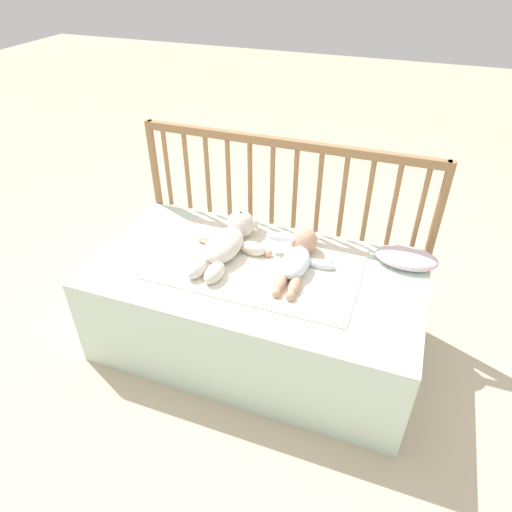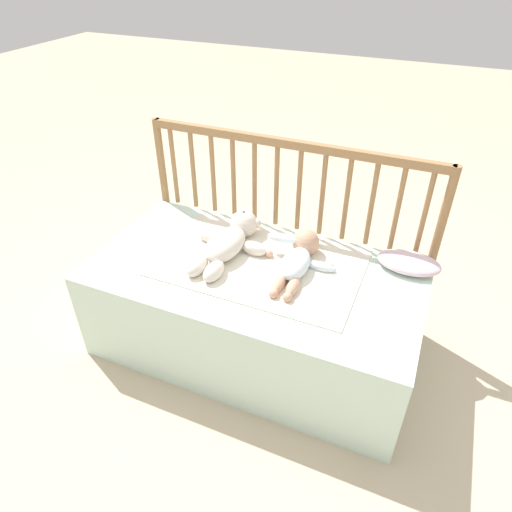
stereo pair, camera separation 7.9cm
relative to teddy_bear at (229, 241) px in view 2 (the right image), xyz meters
The scene contains 7 objects.
ground_plane 0.51m from the teddy_bear, 28.27° to the right, with size 12.00×12.00×0.00m, color #C6B293.
crib_mattress 0.32m from the teddy_bear, 28.27° to the right, with size 1.35×0.70×0.43m.
crib_rail 0.35m from the teddy_bear, 61.95° to the left, with size 1.35×0.04×0.85m.
blanket 0.16m from the teddy_bear, 11.93° to the right, with size 0.83×0.53×0.01m.
teddy_bear is the anchor object (origin of this frame).
baby 0.31m from the teddy_bear, ahead, with size 0.32×0.40×0.11m.
small_pillow 0.75m from the teddy_bear, 13.38° to the left, with size 0.25×0.16×0.06m.
Camera 2 is at (0.59, -1.35, 1.56)m, focal length 32.00 mm.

